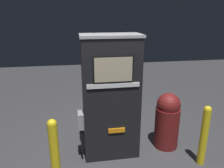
# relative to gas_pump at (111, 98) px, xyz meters

# --- Properties ---
(ground_plane) EXTENTS (14.00, 14.00, 0.00)m
(ground_plane) POSITION_rel_gas_pump_xyz_m (0.00, -0.23, -0.99)
(ground_plane) COLOR #38383A
(gas_pump) EXTENTS (0.97, 0.49, 1.97)m
(gas_pump) POSITION_rel_gas_pump_xyz_m (0.00, 0.00, 0.00)
(gas_pump) COLOR black
(gas_pump) RESTS_ON ground_plane
(safety_bollard) EXTENTS (0.12, 0.12, 0.99)m
(safety_bollard) POSITION_rel_gas_pump_xyz_m (-0.84, -0.61, -0.47)
(safety_bollard) COLOR yellow
(safety_bollard) RESTS_ON ground_plane
(trash_bin) EXTENTS (0.42, 0.42, 0.99)m
(trash_bin) POSITION_rel_gas_pump_xyz_m (0.99, 0.03, -0.49)
(trash_bin) COLOR maroon
(trash_bin) RESTS_ON ground_plane
(safety_bollard_far) EXTENTS (0.11, 0.11, 0.98)m
(safety_bollard_far) POSITION_rel_gas_pump_xyz_m (1.35, -0.52, -0.48)
(safety_bollard_far) COLOR yellow
(safety_bollard_far) RESTS_ON ground_plane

